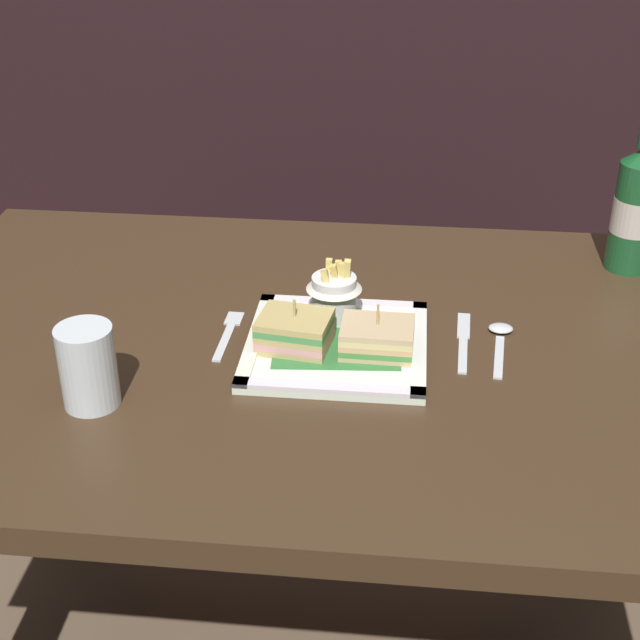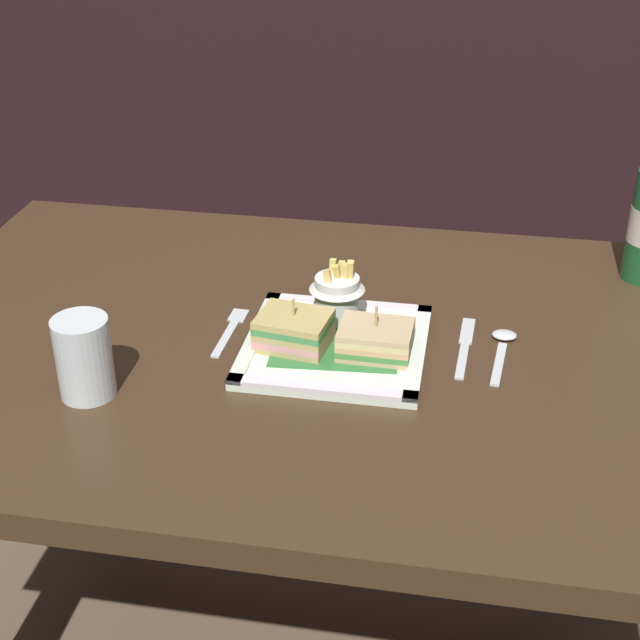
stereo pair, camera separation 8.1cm
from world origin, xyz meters
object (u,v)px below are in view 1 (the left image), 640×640
Objects in this scene: fork at (228,332)px; spoon at (500,336)px; beer_bottle at (637,206)px; sandwich_half_right at (377,338)px; fries_cup at (334,290)px; square_plate at (336,346)px; dining_table at (305,424)px; knife at (463,339)px; sandwich_half_left at (295,331)px; water_glass at (89,372)px.

fork is 0.39m from spoon.
spoon is (-0.22, -0.25, -0.10)m from beer_bottle.
sandwich_half_right is 0.11m from fries_cup.
fries_cup is 0.34× the size of beer_bottle.
beer_bottle is at bearing 34.50° from square_plate.
spoon is (0.28, 0.03, 0.15)m from dining_table.
beer_bottle is 0.39m from knife.
sandwich_half_right is (0.06, -0.01, 0.02)m from square_plate.
sandwich_half_left is (-0.01, -0.04, 0.18)m from dining_table.
sandwich_half_left is at bearing -147.57° from beer_bottle.
sandwich_half_left and sandwich_half_right have the same top height.
beer_bottle reaches higher than water_glass.
fork is at bearing -163.75° from fries_cup.
fries_cup is at bearing 16.25° from fork.
square_plate is at bearing 167.41° from sandwich_half_right.
water_glass is 0.77× the size of spoon.
beer_bottle reaches higher than sandwich_half_left.
beer_bottle is at bearing 27.15° from fries_cup.
knife is 0.05m from spoon.
beer_bottle reaches higher than sandwich_half_right.
dining_table is at bearing 154.59° from square_plate.
spoon is at bearing 3.49° from fork.
knife is at bearing -135.94° from beer_bottle.
sandwich_half_right reaches higher than spoon.
sandwich_half_left reaches higher than fork.
spoon reaches higher than knife.
sandwich_half_right is at bearing -11.17° from fork.
dining_table is 0.32m from spoon.
fries_cup is (0.04, 0.05, 0.20)m from dining_table.
fries_cup is 0.57× the size of knife.
sandwich_half_right is at bearing 22.65° from water_glass.
sandwich_half_left is at bearing -167.41° from square_plate.
sandwich_half_right is at bearing -18.76° from dining_table.
dining_table is 8.60× the size of spoon.
sandwich_half_left is at bearing 31.51° from water_glass.
fork is (-0.11, 0.01, 0.15)m from dining_table.
sandwich_half_right reaches higher than dining_table.
sandwich_half_right is 0.71× the size of spoon.
water_glass is (-0.35, -0.15, 0.02)m from sandwich_half_right.
dining_table is at bearing 77.27° from sandwich_half_left.
sandwich_half_left is at bearing -22.59° from fork.
beer_bottle is 2.58× the size of water_glass.
water_glass is (-0.29, -0.23, -0.01)m from fries_cup.
fries_cup reaches higher than fork.
square_plate is at bearing -166.85° from spoon.
beer_bottle is 1.70× the size of knife.
fries_cup is 0.24m from spoon.
knife is 1.16× the size of spoon.
dining_table is 0.63m from beer_bottle.
square_plate is at bearing -145.50° from beer_bottle.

